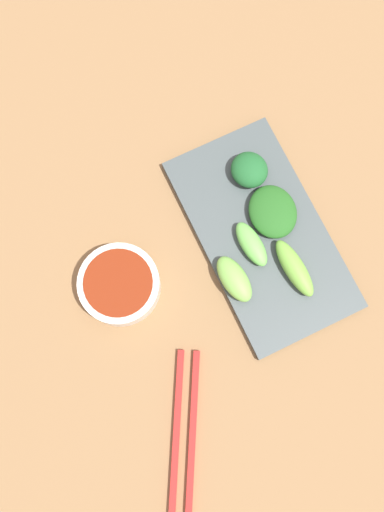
# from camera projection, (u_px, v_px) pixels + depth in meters

# --- Properties ---
(tabletop) EXTENTS (2.10, 2.10, 0.02)m
(tabletop) POSITION_uv_depth(u_px,v_px,m) (211.00, 252.00, 0.74)
(tabletop) COLOR olive
(tabletop) RESTS_ON ground
(sauce_bowl) EXTENTS (0.10, 0.10, 0.04)m
(sauce_bowl) POSITION_uv_depth(u_px,v_px,m) (120.00, 285.00, 0.70)
(sauce_bowl) COLOR silver
(sauce_bowl) RESTS_ON tabletop
(serving_plate) EXTENTS (0.15, 0.28, 0.01)m
(serving_plate) POSITION_uv_depth(u_px,v_px,m) (262.00, 234.00, 0.73)
(serving_plate) COLOR #444E4E
(serving_plate) RESTS_ON tabletop
(broccoli_stalk_0) EXTENTS (0.04, 0.07, 0.02)m
(broccoli_stalk_0) POSITION_uv_depth(u_px,v_px,m) (234.00, 279.00, 0.69)
(broccoli_stalk_0) COLOR #75B54B
(broccoli_stalk_0) RESTS_ON serving_plate
(broccoli_stalk_1) EXTENTS (0.03, 0.08, 0.02)m
(broccoli_stalk_1) POSITION_uv_depth(u_px,v_px,m) (294.00, 268.00, 0.70)
(broccoli_stalk_1) COLOR #6FAE3E
(broccoli_stalk_1) RESTS_ON serving_plate
(broccoli_leafy_2) EXTENTS (0.07, 0.08, 0.02)m
(broccoli_leafy_2) POSITION_uv_depth(u_px,v_px,m) (273.00, 212.00, 0.72)
(broccoli_leafy_2) COLOR #235E1F
(broccoli_leafy_2) RESTS_ON serving_plate
(broccoli_stalk_3) EXTENTS (0.03, 0.07, 0.02)m
(broccoli_stalk_3) POSITION_uv_depth(u_px,v_px,m) (251.00, 244.00, 0.71)
(broccoli_stalk_3) COLOR #68BC4F
(broccoli_stalk_3) RESTS_ON serving_plate
(broccoli_leafy_4) EXTENTS (0.06, 0.06, 0.03)m
(broccoli_leafy_4) POSITION_uv_depth(u_px,v_px,m) (249.00, 170.00, 0.72)
(broccoli_leafy_4) COLOR #1E5C2A
(broccoli_leafy_4) RESTS_ON serving_plate
(chopsticks) EXTENTS (0.13, 0.22, 0.01)m
(chopsticks) POSITION_uv_depth(u_px,v_px,m) (184.00, 447.00, 0.67)
(chopsticks) COLOR #B41F1B
(chopsticks) RESTS_ON tabletop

